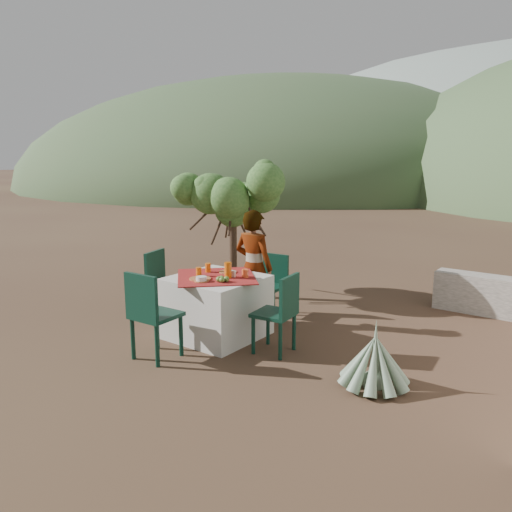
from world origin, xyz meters
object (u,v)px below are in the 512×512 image
at_px(chair_left, 163,283).
at_px(chair_right, 280,310).
at_px(juice_pitcher, 228,270).
at_px(person, 254,267).
at_px(table, 217,306).
at_px(chair_near, 150,312).
at_px(shrub_tree, 238,204).
at_px(chair_far, 272,282).
at_px(agave, 375,362).

relative_size(chair_left, chair_right, 1.05).
relative_size(chair_left, juice_pitcher, 5.07).
bearing_deg(person, juice_pitcher, 96.54).
height_order(table, person, person).
bearing_deg(chair_right, chair_near, -51.98).
relative_size(chair_near, person, 0.65).
bearing_deg(shrub_tree, chair_far, -25.27).
bearing_deg(agave, juice_pitcher, 175.06).
distance_m(chair_far, juice_pitcher, 1.15).
bearing_deg(chair_near, juice_pitcher, -106.25).
xyz_separation_m(table, agave, (2.14, -0.15, -0.13)).
relative_size(shrub_tree, agave, 2.50).
height_order(agave, juice_pitcher, juice_pitcher).
xyz_separation_m(chair_far, person, (0.01, -0.43, 0.29)).
bearing_deg(chair_right, table, -96.19).
bearing_deg(table, chair_near, -94.32).
xyz_separation_m(chair_left, person, (1.00, 0.68, 0.23)).
xyz_separation_m(chair_near, shrub_tree, (-0.83, 2.56, 0.93)).
bearing_deg(agave, person, 158.43).
distance_m(table, shrub_tree, 2.11).
xyz_separation_m(chair_far, shrub_tree, (-0.97, 0.46, 1.00)).
xyz_separation_m(chair_far, chair_left, (-1.00, -1.11, 0.06)).
distance_m(chair_left, chair_right, 1.88).
distance_m(table, chair_left, 0.95).
height_order(table, juice_pitcher, juice_pitcher).
distance_m(chair_right, juice_pitcher, 0.85).
bearing_deg(person, chair_right, 140.00).
distance_m(chair_left, agave, 3.09).
bearing_deg(chair_near, table, -96.95).
height_order(chair_right, person, person).
distance_m(agave, juice_pitcher, 2.07).
relative_size(chair_right, shrub_tree, 0.49).
relative_size(chair_far, juice_pitcher, 4.50).
bearing_deg(chair_right, juice_pitcher, -97.83).
distance_m(chair_far, chair_near, 2.10).
height_order(chair_far, person, person).
distance_m(table, agave, 2.15).
height_order(chair_left, shrub_tree, shrub_tree).
distance_m(chair_far, shrub_tree, 1.46).
relative_size(chair_near, chair_right, 1.08).
relative_size(chair_far, chair_left, 0.89).
height_order(chair_near, juice_pitcher, chair_near).
distance_m(person, juice_pitcher, 0.66).
height_order(chair_left, person, person).
height_order(table, chair_left, chair_left).
bearing_deg(shrub_tree, person, -42.45).
bearing_deg(shrub_tree, chair_near, -71.95).
bearing_deg(chair_far, table, -98.37).
bearing_deg(chair_left, chair_right, -105.03).
distance_m(chair_near, juice_pitcher, 1.09).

